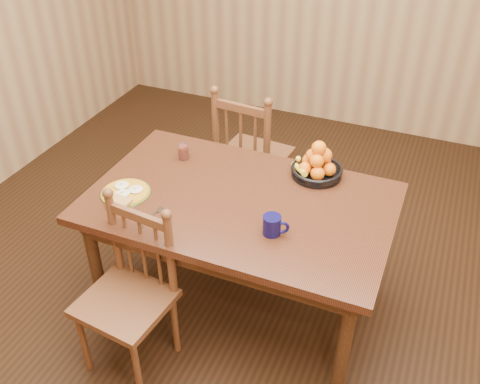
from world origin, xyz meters
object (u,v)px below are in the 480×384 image
at_px(chair_far, 251,156).
at_px(breakfast_plate, 125,193).
at_px(chair_near, 129,295).
at_px(dining_table, 240,212).
at_px(fruit_bowl, 317,165).
at_px(coffee_mug, 273,225).

distance_m(chair_far, breakfast_plate, 1.11).
relative_size(chair_near, breakfast_plate, 3.18).
distance_m(dining_table, fruit_bowl, 0.51).
relative_size(dining_table, chair_near, 1.73).
height_order(dining_table, coffee_mug, coffee_mug).
relative_size(chair_far, fruit_bowl, 3.46).
bearing_deg(coffee_mug, dining_table, 142.29).
bearing_deg(chair_far, coffee_mug, 121.52).
relative_size(chair_near, coffee_mug, 6.96).
bearing_deg(coffee_mug, chair_near, -147.80).
bearing_deg(chair_far, fruit_bowl, 146.55).
distance_m(breakfast_plate, fruit_bowl, 1.06).
height_order(dining_table, chair_near, chair_near).
xyz_separation_m(chair_far, breakfast_plate, (-0.32, -1.02, 0.27)).
height_order(dining_table, breakfast_plate, breakfast_plate).
xyz_separation_m(chair_far, fruit_bowl, (0.57, -0.45, 0.33)).
bearing_deg(breakfast_plate, chair_far, 72.78).
relative_size(chair_near, fruit_bowl, 3.19).
bearing_deg(chair_far, chair_near, 90.98).
relative_size(chair_far, chair_near, 1.08).
relative_size(coffee_mug, fruit_bowl, 0.46).
xyz_separation_m(chair_near, breakfast_plate, (-0.22, 0.39, 0.31)).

